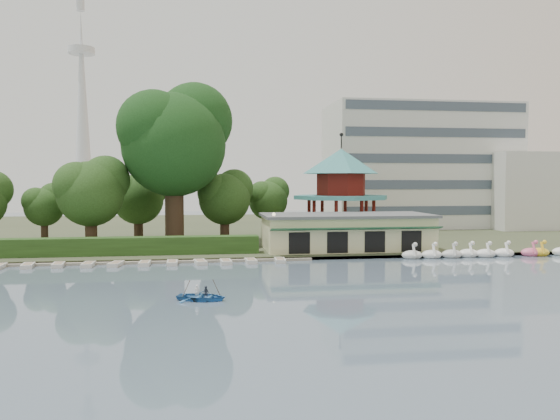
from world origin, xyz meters
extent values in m
plane|color=slate|center=(0.00, 0.00, 0.00)|extent=(220.00, 220.00, 0.00)
cube|color=#424930|center=(0.00, 52.00, 0.20)|extent=(220.00, 70.00, 0.40)
cube|color=gray|center=(0.00, 17.30, 0.15)|extent=(220.00, 0.60, 0.30)
cube|color=gray|center=(-12.00, 17.20, 0.12)|extent=(34.00, 1.60, 0.24)
cube|color=beige|center=(10.00, 22.00, 2.20)|extent=(18.00, 8.00, 3.60)
cube|color=#595B5E|center=(10.00, 22.00, 4.15)|extent=(18.60, 8.60, 0.30)
cube|color=#194C2D|center=(10.00, 17.70, 3.00)|extent=(18.00, 1.59, 0.45)
cylinder|color=beige|center=(12.00, 32.00, 1.00)|extent=(10.40, 10.40, 1.20)
cylinder|color=teal|center=(12.00, 32.00, 5.85)|extent=(12.40, 12.40, 0.50)
cylinder|color=maroon|center=(12.00, 32.00, 7.50)|extent=(6.40, 6.40, 2.80)
cone|color=teal|center=(12.00, 32.00, 10.50)|extent=(10.00, 10.00, 3.20)
cylinder|color=black|center=(12.00, 32.00, 13.00)|extent=(0.16, 0.16, 1.80)
cube|color=silver|center=(30.00, 50.00, 10.40)|extent=(30.00, 14.00, 20.00)
cube|color=silver|center=(46.00, 44.00, 6.40)|extent=(14.00, 10.00, 12.00)
cone|color=silver|center=(-42.00, 140.00, 30.00)|extent=(6.00, 6.00, 60.00)
cylinder|color=silver|center=(-42.00, 140.00, 48.00)|extent=(8.00, 8.00, 2.00)
cube|color=#294B1B|center=(-15.00, 20.50, 1.30)|extent=(30.00, 2.00, 1.80)
cylinder|color=black|center=(1.50, 19.00, 2.40)|extent=(0.12, 0.12, 4.00)
sphere|color=beige|center=(1.50, 19.00, 4.50)|extent=(0.36, 0.36, 0.36)
cylinder|color=#3A281C|center=(-9.00, 28.00, 5.13)|extent=(2.16, 2.16, 9.46)
sphere|color=#194016|center=(-9.00, 28.00, 12.13)|extent=(12.02, 12.02, 12.02)
sphere|color=#194016|center=(-6.60, 29.80, 15.16)|extent=(9.02, 9.02, 9.02)
sphere|color=#194016|center=(-11.10, 26.80, 14.03)|extent=(8.42, 8.42, 8.42)
cylinder|color=#3A281C|center=(-18.00, 26.00, 2.87)|extent=(1.30, 1.30, 4.94)
sphere|color=#294B1B|center=(-18.00, 26.00, 6.53)|extent=(7.23, 7.23, 7.23)
sphere|color=#294B1B|center=(-16.55, 27.08, 8.11)|extent=(5.42, 5.42, 5.42)
sphere|color=#294B1B|center=(-19.26, 25.28, 7.52)|extent=(5.06, 5.06, 5.06)
cylinder|color=#3A281C|center=(-24.00, 30.00, 2.22)|extent=(0.80, 0.80, 3.65)
sphere|color=#294B1B|center=(-24.00, 30.00, 4.92)|extent=(4.46, 4.46, 4.46)
sphere|color=#294B1B|center=(-23.11, 30.67, 6.09)|extent=(3.34, 3.34, 3.34)
sphere|color=#294B1B|center=(-24.78, 29.55, 5.65)|extent=(3.12, 3.12, 3.12)
cylinder|color=#3A281C|center=(-3.00, 32.00, 2.53)|extent=(1.16, 1.16, 4.26)
sphere|color=#294B1B|center=(-3.00, 32.00, 5.68)|extent=(6.44, 6.44, 6.44)
sphere|color=#294B1B|center=(-1.71, 32.97, 7.05)|extent=(4.83, 4.83, 4.83)
sphere|color=#294B1B|center=(-4.13, 31.36, 6.54)|extent=(4.51, 4.51, 4.51)
cylinder|color=#3A281C|center=(3.00, 36.00, 2.38)|extent=(0.94, 0.94, 3.97)
sphere|color=#294B1B|center=(3.00, 36.00, 5.32)|extent=(5.23, 5.23, 5.23)
sphere|color=#294B1B|center=(4.05, 36.78, 6.59)|extent=(3.92, 3.92, 3.92)
sphere|color=#294B1B|center=(2.08, 35.48, 6.12)|extent=(3.66, 3.66, 3.66)
cylinder|color=#3A281C|center=(-14.00, 36.00, 2.49)|extent=(1.17, 1.17, 4.19)
sphere|color=#294B1B|center=(-14.00, 36.00, 5.59)|extent=(6.51, 6.51, 6.51)
sphere|color=#294B1B|center=(-12.70, 36.98, 6.94)|extent=(4.88, 4.88, 4.88)
sphere|color=#294B1B|center=(-15.14, 35.35, 6.43)|extent=(4.56, 4.56, 4.56)
ellipsoid|color=silver|center=(15.44, 16.43, 0.35)|extent=(2.16, 1.44, 0.99)
cylinder|color=silver|center=(15.44, 15.88, 0.90)|extent=(0.26, 0.79, 1.29)
sphere|color=silver|center=(15.44, 15.58, 1.55)|extent=(0.44, 0.44, 0.44)
ellipsoid|color=white|center=(17.59, 16.48, 0.35)|extent=(2.16, 1.44, 0.99)
cylinder|color=white|center=(17.59, 15.93, 0.90)|extent=(0.26, 0.79, 1.29)
sphere|color=white|center=(17.59, 15.63, 1.55)|extent=(0.44, 0.44, 0.44)
ellipsoid|color=silver|center=(19.76, 16.43, 0.35)|extent=(2.16, 1.44, 0.99)
cylinder|color=silver|center=(19.76, 15.88, 0.90)|extent=(0.26, 0.79, 1.29)
sphere|color=silver|center=(19.76, 15.58, 1.55)|extent=(0.44, 0.44, 0.44)
ellipsoid|color=white|center=(21.74, 16.72, 0.35)|extent=(2.16, 1.44, 0.99)
cylinder|color=white|center=(21.74, 16.17, 0.90)|extent=(0.26, 0.79, 1.29)
sphere|color=white|center=(21.74, 15.87, 1.55)|extent=(0.44, 0.44, 0.44)
ellipsoid|color=white|center=(23.48, 16.40, 0.35)|extent=(2.16, 1.44, 0.99)
cylinder|color=white|center=(23.48, 15.85, 0.90)|extent=(0.26, 0.79, 1.29)
sphere|color=white|center=(23.48, 15.55, 1.55)|extent=(0.44, 0.44, 0.44)
ellipsoid|color=white|center=(25.66, 16.57, 0.35)|extent=(2.16, 1.44, 0.99)
cylinder|color=white|center=(25.66, 16.02, 0.90)|extent=(0.26, 0.79, 1.29)
sphere|color=white|center=(25.66, 15.72, 1.55)|extent=(0.44, 0.44, 0.44)
ellipsoid|color=#E76489|center=(28.75, 16.60, 0.35)|extent=(2.16, 1.44, 0.99)
cylinder|color=#E76489|center=(28.75, 16.05, 0.90)|extent=(0.26, 0.79, 1.29)
sphere|color=#E76489|center=(28.75, 15.75, 1.55)|extent=(0.44, 0.44, 0.44)
ellipsoid|color=yellow|center=(29.69, 16.54, 0.35)|extent=(2.16, 1.44, 0.99)
cylinder|color=yellow|center=(29.69, 15.99, 0.90)|extent=(0.26, 0.79, 1.29)
sphere|color=yellow|center=(29.69, 15.69, 1.55)|extent=(0.44, 0.44, 0.44)
cube|color=silver|center=(-21.70, 15.89, 0.18)|extent=(1.29, 2.41, 0.36)
cube|color=silver|center=(-19.04, 15.98, 0.18)|extent=(1.24, 2.39, 0.36)
cube|color=silver|center=(-16.34, 15.80, 0.18)|extent=(1.02, 2.31, 0.36)
cube|color=silver|center=(-13.84, 15.67, 0.18)|extent=(1.34, 2.43, 0.36)
cube|color=silver|center=(-11.21, 15.72, 0.18)|extent=(1.05, 2.32, 0.36)
cube|color=silver|center=(-8.66, 15.76, 0.18)|extent=(1.06, 2.33, 0.36)
cube|color=silver|center=(-6.02, 15.80, 0.18)|extent=(1.37, 2.43, 0.36)
cube|color=silver|center=(-3.60, 15.66, 0.18)|extent=(1.14, 2.36, 0.36)
cube|color=silver|center=(-1.17, 15.93, 0.18)|extent=(1.12, 2.35, 0.36)
cube|color=silver|center=(1.69, 15.87, 0.18)|extent=(1.13, 2.35, 0.36)
imported|color=teal|center=(-5.93, -0.32, 0.48)|extent=(5.45, 4.64, 0.96)
imported|color=white|center=(-6.23, -0.12, 0.55)|extent=(0.38, 0.32, 0.91)
imported|color=#363E4E|center=(-5.63, -0.52, 0.54)|extent=(0.51, 0.46, 0.88)
cylinder|color=#3A281C|center=(-7.13, -0.32, 0.35)|extent=(0.94, 0.29, 2.01)
cylinder|color=#3A281C|center=(-4.73, -0.32, 0.35)|extent=(0.94, 0.29, 2.01)
camera|label=1|loc=(-5.91, -36.56, 7.89)|focal=35.00mm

